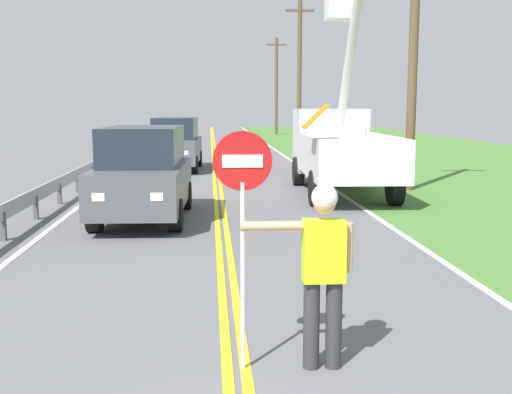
{
  "coord_description": "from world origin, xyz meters",
  "views": [
    {
      "loc": [
        -0.24,
        -3.05,
        2.56
      ],
      "look_at": [
        0.45,
        6.29,
        1.2
      ],
      "focal_mm": 44.08,
      "sensor_mm": 36.0,
      "label": 1
    }
  ],
  "objects": [
    {
      "name": "centerline_yellow_left",
      "position": [
        -0.09,
        20.0,
        0.01
      ],
      "size": [
        0.11,
        110.0,
        0.01
      ],
      "primitive_type": "cube",
      "color": "yellow",
      "rests_on": "ground"
    },
    {
      "name": "centerline_yellow_right",
      "position": [
        0.09,
        20.0,
        0.01
      ],
      "size": [
        0.11,
        110.0,
        0.01
      ],
      "primitive_type": "cube",
      "color": "yellow",
      "rests_on": "ground"
    },
    {
      "name": "utility_pole_mid",
      "position": [
        5.41,
        36.64,
        4.68
      ],
      "size": [
        1.8,
        0.28,
        9.0
      ],
      "color": "brown",
      "rests_on": "ground"
    },
    {
      "name": "edge_line_left",
      "position": [
        -3.6,
        20.0,
        0.01
      ],
      "size": [
        0.12,
        110.0,
        0.01
      ],
      "primitive_type": "cube",
      "color": "silver",
      "rests_on": "ground"
    },
    {
      "name": "utility_pole_far",
      "position": [
        5.8,
        54.01,
        4.47
      ],
      "size": [
        1.8,
        0.28,
        8.58
      ],
      "color": "brown",
      "rests_on": "ground"
    },
    {
      "name": "edge_line_right",
      "position": [
        3.6,
        20.0,
        0.01
      ],
      "size": [
        0.12,
        110.0,
        0.01
      ],
      "primitive_type": "cube",
      "color": "silver",
      "rests_on": "ground"
    },
    {
      "name": "oncoming_suv_second",
      "position": [
        -1.6,
        22.43,
        1.06
      ],
      "size": [
        2.06,
        4.67,
        2.1
      ],
      "color": "#4C5156",
      "rests_on": "ground"
    },
    {
      "name": "guardrail_left_shoulder",
      "position": [
        -4.2,
        14.79,
        0.52
      ],
      "size": [
        0.1,
        32.0,
        0.71
      ],
      "color": "#9EA0A3",
      "rests_on": "ground"
    },
    {
      "name": "flagger_worker",
      "position": [
        0.83,
        2.79,
        1.05
      ],
      "size": [
        1.09,
        0.25,
        1.83
      ],
      "color": "#2D2D33",
      "rests_on": "ground"
    },
    {
      "name": "utility_bucket_truck",
      "position": [
        3.6,
        15.35,
        1.43
      ],
      "size": [
        2.86,
        6.88,
        5.82
      ],
      "color": "white",
      "rests_on": "ground"
    },
    {
      "name": "oncoming_suv_nearest",
      "position": [
        -1.73,
        11.16,
        1.06
      ],
      "size": [
        2.04,
        4.66,
        2.1
      ],
      "color": "#4C5156",
      "rests_on": "ground"
    },
    {
      "name": "utility_pole_near",
      "position": [
        5.86,
        15.71,
        4.43
      ],
      "size": [
        1.8,
        0.28,
        8.5
      ],
      "color": "brown",
      "rests_on": "ground"
    },
    {
      "name": "stop_sign_paddle",
      "position": [
        0.06,
        2.8,
        1.71
      ],
      "size": [
        0.56,
        0.04,
        2.33
      ],
      "color": "silver",
      "rests_on": "ground"
    }
  ]
}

